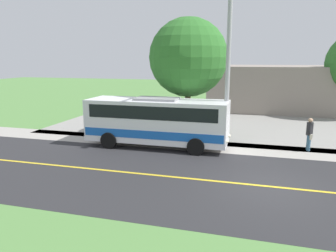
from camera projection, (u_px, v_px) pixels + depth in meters
ground_plane at (267, 186)px, 12.39m from camera, size 120.00×120.00×0.00m
road_surface at (267, 186)px, 12.39m from camera, size 8.00×100.00×0.01m
sidewalk at (264, 150)px, 17.29m from camera, size 2.40×100.00×0.01m
parking_lot_surface at (305, 126)px, 23.31m from camera, size 14.00×36.00×0.01m
road_centre_line at (267, 186)px, 12.38m from camera, size 0.16×100.00×0.00m
shuttle_bus_front at (157, 120)px, 17.80m from camera, size 2.59×7.91×2.74m
pedestrian_with_bags at (309, 133)px, 17.00m from camera, size 0.72×0.34×1.78m
street_light_pole at (228, 59)px, 16.54m from camera, size 1.97×0.24×8.81m
tree_curbside at (188, 58)px, 19.58m from camera, size 4.81×4.81×7.31m
commercial_building at (318, 88)px, 30.81m from camera, size 10.00×20.17×4.14m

